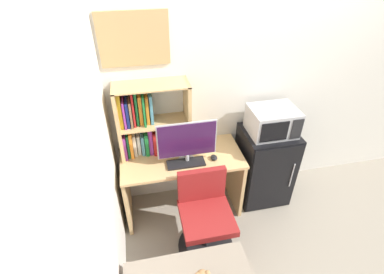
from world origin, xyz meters
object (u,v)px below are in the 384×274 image
(computer_mouse, at_px, (214,158))
(keyboard, at_px, (186,163))
(mini_fridge, at_px, (264,165))
(microwave, at_px, (272,121))
(hutch_bookshelf, at_px, (144,122))
(monitor, at_px, (187,141))
(desk_chair, at_px, (205,219))
(wall_corkboard, at_px, (134,39))

(computer_mouse, bearing_deg, keyboard, -176.58)
(mini_fridge, bearing_deg, computer_mouse, -168.83)
(mini_fridge, xyz_separation_m, microwave, (0.00, 0.00, 0.59))
(microwave, bearing_deg, computer_mouse, -168.58)
(hutch_bookshelf, bearing_deg, microwave, -6.21)
(monitor, height_order, microwave, monitor)
(microwave, bearing_deg, desk_chair, -147.11)
(hutch_bookshelf, bearing_deg, keyboard, -38.83)
(computer_mouse, xyz_separation_m, wall_corkboard, (-0.65, 0.38, 1.10))
(hutch_bookshelf, relative_size, monitor, 1.31)
(microwave, bearing_deg, monitor, -172.89)
(monitor, height_order, keyboard, monitor)
(keyboard, xyz_separation_m, computer_mouse, (0.29, 0.02, 0.01))
(hutch_bookshelf, distance_m, desk_chair, 1.11)
(computer_mouse, distance_m, wall_corkboard, 1.33)
(computer_mouse, bearing_deg, mini_fridge, 11.17)
(monitor, height_order, computer_mouse, monitor)
(keyboard, relative_size, computer_mouse, 4.27)
(computer_mouse, distance_m, desk_chair, 0.60)
(monitor, bearing_deg, desk_chair, -78.14)
(monitor, bearing_deg, hutch_bookshelf, 146.03)
(mini_fridge, bearing_deg, desk_chair, -147.26)
(microwave, xyz_separation_m, wall_corkboard, (-1.29, 0.25, 0.83))
(keyboard, bearing_deg, monitor, 59.34)
(computer_mouse, relative_size, microwave, 0.19)
(computer_mouse, height_order, desk_chair, desk_chair)
(computer_mouse, height_order, mini_fridge, mini_fridge)
(wall_corkboard, bearing_deg, microwave, -11.12)
(keyboard, relative_size, microwave, 0.79)
(hutch_bookshelf, distance_m, keyboard, 0.57)
(monitor, distance_m, mini_fridge, 1.07)
(computer_mouse, relative_size, desk_chair, 0.10)
(mini_fridge, height_order, wall_corkboard, wall_corkboard)
(hutch_bookshelf, relative_size, keyboard, 2.01)
(keyboard, xyz_separation_m, wall_corkboard, (-0.36, 0.40, 1.11))
(keyboard, bearing_deg, desk_chair, -74.37)
(mini_fridge, distance_m, microwave, 0.59)
(mini_fridge, height_order, microwave, microwave)
(microwave, distance_m, wall_corkboard, 1.55)
(monitor, xyz_separation_m, wall_corkboard, (-0.38, 0.37, 0.87))
(keyboard, distance_m, mini_fridge, 0.99)
(monitor, xyz_separation_m, computer_mouse, (0.27, -0.02, -0.23))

